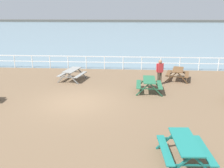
{
  "coord_description": "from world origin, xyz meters",
  "views": [
    {
      "loc": [
        2.75,
        -12.1,
        4.68
      ],
      "look_at": [
        1.87,
        0.81,
        0.8
      ],
      "focal_mm": 39.38,
      "sensor_mm": 36.0,
      "label": 1
    }
  ],
  "objects_px": {
    "visitor": "(160,71)",
    "picnic_table_near_left": "(149,82)",
    "picnic_table_near_right": "(185,146)",
    "picnic_table_mid_centre": "(72,72)",
    "picnic_table_far_left": "(178,72)"
  },
  "relations": [
    {
      "from": "picnic_table_near_right",
      "to": "picnic_table_mid_centre",
      "type": "xyz_separation_m",
      "value": [
        -5.71,
        9.29,
        0.0
      ]
    },
    {
      "from": "picnic_table_mid_centre",
      "to": "picnic_table_far_left",
      "type": "bearing_deg",
      "value": -74.12
    },
    {
      "from": "picnic_table_near_right",
      "to": "picnic_table_mid_centre",
      "type": "relative_size",
      "value": 0.91
    },
    {
      "from": "visitor",
      "to": "picnic_table_near_right",
      "type": "bearing_deg",
      "value": 153.76
    },
    {
      "from": "picnic_table_near_right",
      "to": "picnic_table_near_left",
      "type": "bearing_deg",
      "value": 1.67
    },
    {
      "from": "picnic_table_near_left",
      "to": "picnic_table_far_left",
      "type": "height_order",
      "value": "same"
    },
    {
      "from": "picnic_table_near_right",
      "to": "visitor",
      "type": "relative_size",
      "value": 1.13
    },
    {
      "from": "visitor",
      "to": "picnic_table_near_left",
      "type": "bearing_deg",
      "value": 127.13
    },
    {
      "from": "picnic_table_mid_centre",
      "to": "picnic_table_near_right",
      "type": "bearing_deg",
      "value": -137.07
    },
    {
      "from": "picnic_table_near_left",
      "to": "picnic_table_far_left",
      "type": "xyz_separation_m",
      "value": [
        2.19,
        2.75,
        0.0
      ]
    },
    {
      "from": "picnic_table_near_left",
      "to": "visitor",
      "type": "bearing_deg",
      "value": -25.48
    },
    {
      "from": "picnic_table_near_right",
      "to": "visitor",
      "type": "height_order",
      "value": "visitor"
    },
    {
      "from": "picnic_table_near_right",
      "to": "picnic_table_mid_centre",
      "type": "bearing_deg",
      "value": 28.61
    },
    {
      "from": "picnic_table_far_left",
      "to": "picnic_table_near_left",
      "type": "bearing_deg",
      "value": 155.61
    },
    {
      "from": "picnic_table_near_right",
      "to": "picnic_table_mid_centre",
      "type": "distance_m",
      "value": 10.91
    }
  ]
}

